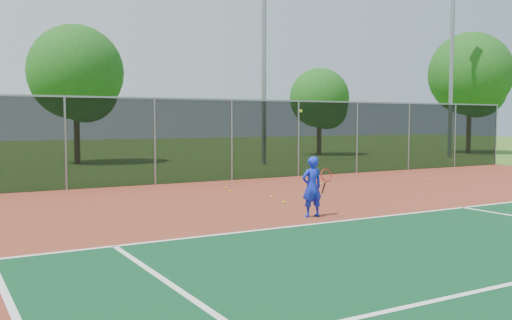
# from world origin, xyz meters

# --- Properties ---
(court_apron) EXTENTS (30.00, 20.00, 0.02)m
(court_apron) POSITION_xyz_m (0.00, 2.00, 0.01)
(court_apron) COLOR brown
(court_apron) RESTS_ON ground
(fence_back) EXTENTS (30.00, 0.06, 3.03)m
(fence_back) POSITION_xyz_m (0.00, 12.00, 1.56)
(fence_back) COLOR black
(fence_back) RESTS_ON court_apron
(tennis_player) EXTENTS (0.59, 0.60, 2.48)m
(tennis_player) POSITION_xyz_m (-2.14, 3.83, 0.73)
(tennis_player) COLOR #1627D4
(tennis_player) RESTS_ON court_apron
(practice_ball_0) EXTENTS (0.07, 0.07, 0.07)m
(practice_ball_0) POSITION_xyz_m (-1.42, 9.63, 0.06)
(practice_ball_0) COLOR #B4D418
(practice_ball_0) RESTS_ON court_apron
(practice_ball_1) EXTENTS (0.07, 0.07, 0.07)m
(practice_ball_1) POSITION_xyz_m (-1.58, 5.91, 0.06)
(practice_ball_1) COLOR #B4D418
(practice_ball_1) RESTS_ON court_apron
(practice_ball_2) EXTENTS (0.07, 0.07, 0.07)m
(practice_ball_2) POSITION_xyz_m (6.25, 8.25, 0.06)
(practice_ball_2) COLOR #B4D418
(practice_ball_2) RESTS_ON court_apron
(practice_ball_3) EXTENTS (0.07, 0.07, 0.07)m
(practice_ball_3) POSITION_xyz_m (1.89, 8.97, 0.06)
(practice_ball_3) COLOR #B4D418
(practice_ball_3) RESTS_ON court_apron
(practice_ball_4) EXTENTS (0.07, 0.07, 0.07)m
(practice_ball_4) POSITION_xyz_m (-1.26, 7.03, 0.06)
(practice_ball_4) COLOR #B4D418
(practice_ball_4) RESTS_ON court_apron
(practice_ball_5) EXTENTS (0.07, 0.07, 0.07)m
(practice_ball_5) POSITION_xyz_m (-1.72, 8.79, 0.06)
(practice_ball_5) COLOR #B4D418
(practice_ball_5) RESTS_ON court_apron
(floodlight_n) EXTENTS (0.90, 0.40, 11.81)m
(floodlight_n) POSITION_xyz_m (5.07, 18.20, 6.68)
(floodlight_n) COLOR gray
(floodlight_n) RESTS_ON ground
(floodlight_ne) EXTENTS (0.90, 0.40, 11.81)m
(floodlight_ne) POSITION_xyz_m (17.63, 17.26, 6.68)
(floodlight_ne) COLOR gray
(floodlight_ne) RESTS_ON ground
(tree_back_left) EXTENTS (4.87, 4.87, 7.15)m
(tree_back_left) POSITION_xyz_m (-3.06, 23.25, 4.49)
(tree_back_left) COLOR #3C2615
(tree_back_left) RESTS_ON ground
(tree_back_mid) EXTENTS (3.82, 3.82, 5.61)m
(tree_back_mid) POSITION_xyz_m (12.17, 22.96, 3.52)
(tree_back_mid) COLOR #3C2615
(tree_back_mid) RESTS_ON ground
(tree_back_right) EXTENTS (5.57, 5.57, 8.18)m
(tree_back_right) POSITION_xyz_m (22.15, 19.47, 5.14)
(tree_back_right) COLOR #3C2615
(tree_back_right) RESTS_ON ground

